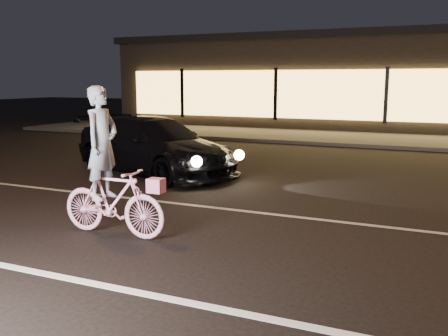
% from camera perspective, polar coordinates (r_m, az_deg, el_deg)
% --- Properties ---
extents(ground, '(90.00, 90.00, 0.00)m').
position_cam_1_polar(ground, '(6.39, 2.68, -9.99)').
color(ground, black).
rests_on(ground, ground).
extents(lane_stripe_near, '(60.00, 0.12, 0.01)m').
position_cam_1_polar(lane_stripe_near, '(5.12, -3.64, -15.19)').
color(lane_stripe_near, silver).
rests_on(lane_stripe_near, ground).
extents(lane_stripe_far, '(60.00, 0.10, 0.01)m').
position_cam_1_polar(lane_stripe_far, '(8.20, 7.78, -5.50)').
color(lane_stripe_far, gray).
rests_on(lane_stripe_far, ground).
extents(sidewalk, '(30.00, 4.00, 0.12)m').
position_cam_1_polar(sidewalk, '(18.85, 17.20, 3.09)').
color(sidewalk, '#383533').
rests_on(sidewalk, ground).
extents(storefront, '(25.40, 8.42, 4.20)m').
position_cam_1_polar(storefront, '(24.66, 19.16, 9.38)').
color(storefront, black).
rests_on(storefront, ground).
extents(cyclist, '(1.68, 0.58, 2.11)m').
position_cam_1_polar(cyclist, '(7.19, -12.93, -1.73)').
color(cyclist, '#FF4B9A').
rests_on(cyclist, ground).
extents(sedan, '(4.95, 3.38, 1.33)m').
position_cam_1_polar(sedan, '(11.83, -8.05, 2.54)').
color(sedan, black).
rests_on(sedan, ground).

